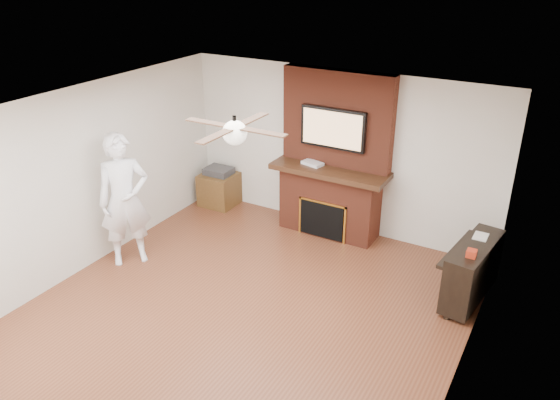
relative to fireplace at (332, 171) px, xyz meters
The scene contains 12 objects.
room_shell 2.56m from the fireplace, 90.00° to the right, with size 5.36×5.86×2.86m.
fireplace is the anchor object (origin of this frame).
tv 0.69m from the fireplace, 90.00° to the right, with size 1.00×0.08×0.60m.
ceiling_fan 2.88m from the fireplace, 90.00° to the right, with size 1.21×1.21×0.31m.
person 3.05m from the fireplace, 132.87° to the right, with size 0.69×0.46×1.89m, color white.
side_table 2.18m from the fireplace, behind, with size 0.59×0.59×0.67m.
piano 2.52m from the fireplace, 19.75° to the right, with size 0.59×1.23×0.87m.
cable_box 0.32m from the fireplace, 161.31° to the right, with size 0.32×0.18×0.05m, color silver.
candle_orange 0.98m from the fireplace, 130.00° to the right, with size 0.07×0.07×0.13m, color orange.
candle_green 0.99m from the fireplace, 108.29° to the right, with size 0.06×0.06×0.08m, color #3E7C31.
candle_cream 0.96m from the fireplace, 64.73° to the right, with size 0.07×0.07×0.11m, color beige.
candle_blue 1.00m from the fireplace, 47.36° to the right, with size 0.05×0.05×0.08m, color #354FA0.
Camera 1 is at (3.09, -4.48, 4.07)m, focal length 35.00 mm.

